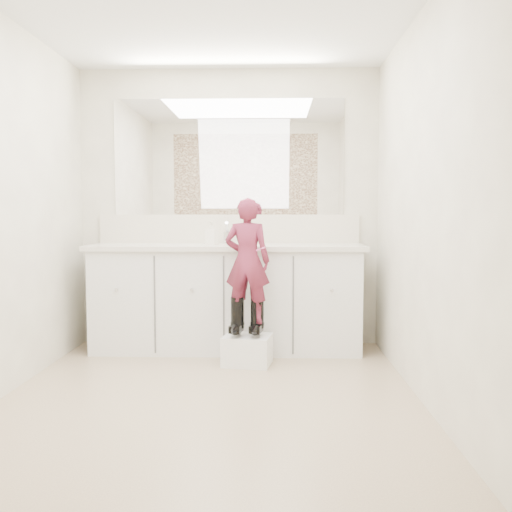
{
  "coord_description": "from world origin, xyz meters",
  "views": [
    {
      "loc": [
        0.39,
        -3.51,
        1.15
      ],
      "look_at": [
        0.26,
        0.86,
        0.82
      ],
      "focal_mm": 40.0,
      "sensor_mm": 36.0,
      "label": 1
    }
  ],
  "objects": [
    {
      "name": "floor",
      "position": [
        0.0,
        0.0,
        0.0
      ],
      "size": [
        3.0,
        3.0,
        0.0
      ],
      "primitive_type": "plane",
      "color": "#90725E",
      "rests_on": "ground"
    },
    {
      "name": "soap_bottle",
      "position": [
        -0.12,
        1.19,
        0.99
      ],
      "size": [
        0.11,
        0.11,
        0.19
      ],
      "primitive_type": "imported",
      "rotation": [
        0.0,
        0.0,
        -0.32
      ],
      "color": "white",
      "rests_on": "countertop"
    },
    {
      "name": "toothbrush",
      "position": [
        0.27,
        0.73,
        0.87
      ],
      "size": [
        0.14,
        0.03,
        0.06
      ],
      "primitive_type": "cylinder",
      "rotation": [
        0.0,
        1.22,
        -0.16
      ],
      "color": "pink",
      "rests_on": "toddler"
    },
    {
      "name": "toddler",
      "position": [
        0.2,
        0.75,
        0.79
      ],
      "size": [
        0.37,
        0.28,
        0.94
      ],
      "primitive_type": "imported",
      "rotation": [
        0.0,
        0.0,
        2.98
      ],
      "color": "#A93459",
      "rests_on": "step_stool"
    },
    {
      "name": "boot_right",
      "position": [
        0.27,
        0.75,
        0.37
      ],
      "size": [
        0.14,
        0.21,
        0.29
      ],
      "primitive_type": null,
      "rotation": [
        0.0,
        0.0,
        -0.16
      ],
      "color": "black",
      "rests_on": "step_stool"
    },
    {
      "name": "wall_back",
      "position": [
        0.0,
        1.5,
        1.2
      ],
      "size": [
        2.6,
        0.0,
        2.6
      ],
      "primitive_type": "plane",
      "rotation": [
        1.57,
        0.0,
        0.0
      ],
      "color": "#BDB3A1",
      "rests_on": "floor"
    },
    {
      "name": "boot_left",
      "position": [
        0.12,
        0.75,
        0.37
      ],
      "size": [
        0.14,
        0.21,
        0.29
      ],
      "primitive_type": null,
      "rotation": [
        0.0,
        0.0,
        -0.16
      ],
      "color": "black",
      "rests_on": "step_stool"
    },
    {
      "name": "vanity_cabinet",
      "position": [
        0.0,
        1.23,
        0.42
      ],
      "size": [
        2.2,
        0.55,
        0.85
      ],
      "primitive_type": "cube",
      "color": "silver",
      "rests_on": "floor"
    },
    {
      "name": "countertop",
      "position": [
        0.0,
        1.21,
        0.87
      ],
      "size": [
        2.28,
        0.58,
        0.04
      ],
      "primitive_type": "cube",
      "color": "beige",
      "rests_on": "vanity_cabinet"
    },
    {
      "name": "mirror",
      "position": [
        0.0,
        1.49,
        1.64
      ],
      "size": [
        2.0,
        0.02,
        1.0
      ],
      "primitive_type": "cube",
      "color": "white",
      "rests_on": "wall_back"
    },
    {
      "name": "wall_left",
      "position": [
        -1.3,
        0.0,
        1.2
      ],
      "size": [
        0.0,
        3.0,
        3.0
      ],
      "primitive_type": "plane",
      "rotation": [
        1.57,
        0.0,
        1.57
      ],
      "color": "#BDB3A1",
      "rests_on": "floor"
    },
    {
      "name": "wall_front",
      "position": [
        0.0,
        -1.5,
        1.2
      ],
      "size": [
        2.6,
        0.0,
        2.6
      ],
      "primitive_type": "plane",
      "rotation": [
        -1.57,
        0.0,
        0.0
      ],
      "color": "#BDB3A1",
      "rests_on": "floor"
    },
    {
      "name": "step_stool",
      "position": [
        0.2,
        0.75,
        0.11
      ],
      "size": [
        0.39,
        0.34,
        0.22
      ],
      "primitive_type": "cube",
      "rotation": [
        0.0,
        0.0,
        -0.16
      ],
      "color": "white",
      "rests_on": "floor"
    },
    {
      "name": "ceiling",
      "position": [
        0.0,
        0.0,
        2.4
      ],
      "size": [
        3.0,
        3.0,
        0.0
      ],
      "primitive_type": "plane",
      "rotation": [
        3.14,
        0.0,
        0.0
      ],
      "color": "white",
      "rests_on": "wall_back"
    },
    {
      "name": "faucet",
      "position": [
        0.0,
        1.38,
        0.94
      ],
      "size": [
        0.08,
        0.08,
        0.1
      ],
      "primitive_type": "cylinder",
      "color": "silver",
      "rests_on": "countertop"
    },
    {
      "name": "backsplash",
      "position": [
        0.0,
        1.49,
        1.02
      ],
      "size": [
        2.28,
        0.03,
        0.25
      ],
      "primitive_type": "cube",
      "color": "beige",
      "rests_on": "countertop"
    },
    {
      "name": "wall_right",
      "position": [
        1.3,
        0.0,
        1.2
      ],
      "size": [
        0.0,
        3.0,
        3.0
      ],
      "primitive_type": "plane",
      "rotation": [
        1.57,
        0.0,
        -1.57
      ],
      "color": "#BDB3A1",
      "rests_on": "floor"
    },
    {
      "name": "cup",
      "position": [
        0.22,
        1.29,
        0.93
      ],
      "size": [
        0.11,
        0.11,
        0.09
      ],
      "primitive_type": "imported",
      "rotation": [
        0.0,
        0.0,
        0.26
      ],
      "color": "beige",
      "rests_on": "countertop"
    },
    {
      "name": "dot_panel",
      "position": [
        0.0,
        -1.49,
        1.65
      ],
      "size": [
        2.0,
        0.01,
        1.2
      ],
      "primitive_type": "cube",
      "color": "#472819",
      "rests_on": "wall_front"
    }
  ]
}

